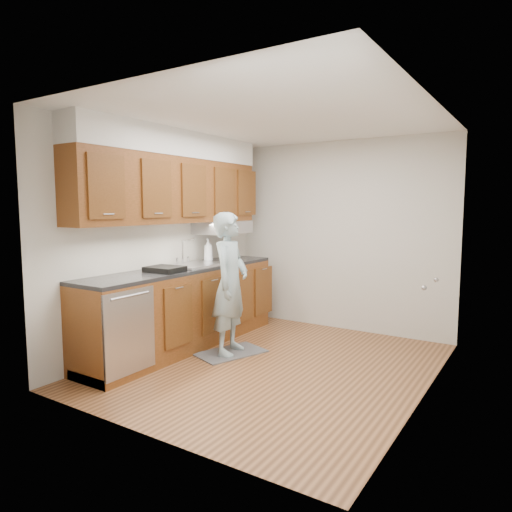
{
  "coord_description": "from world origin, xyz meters",
  "views": [
    {
      "loc": [
        2.32,
        -3.96,
        1.64
      ],
      "look_at": [
        -0.37,
        0.25,
        1.1
      ],
      "focal_mm": 32.0,
      "sensor_mm": 36.0,
      "label": 1
    }
  ],
  "objects": [
    {
      "name": "wall_right",
      "position": [
        1.5,
        0.0,
        1.25
      ],
      "size": [
        0.02,
        3.5,
        2.5
      ],
      "primitive_type": "cube",
      "color": "beige",
      "rests_on": "floor"
    },
    {
      "name": "upper_cabinets",
      "position": [
        -1.33,
        0.05,
        1.95
      ],
      "size": [
        0.47,
        2.8,
        1.21
      ],
      "color": "brown",
      "rests_on": "wall_left"
    },
    {
      "name": "steel_can",
      "position": [
        -1.03,
        0.72,
        1.0
      ],
      "size": [
        0.08,
        0.08,
        0.12
      ],
      "primitive_type": "cylinder",
      "rotation": [
        0.0,
        0.0,
        -0.28
      ],
      "color": "#A5A5AA",
      "rests_on": "counter"
    },
    {
      "name": "counter",
      "position": [
        -1.2,
        -0.0,
        0.49
      ],
      "size": [
        0.64,
        2.8,
        1.3
      ],
      "color": "brown",
      "rests_on": "floor"
    },
    {
      "name": "person",
      "position": [
        -0.6,
        0.08,
        0.9
      ],
      "size": [
        0.55,
        0.7,
        1.77
      ],
      "primitive_type": "imported",
      "rotation": [
        0.0,
        0.0,
        1.8
      ],
      "color": "#92ACB2",
      "rests_on": "floor_mat"
    },
    {
      "name": "floor",
      "position": [
        0.0,
        0.0,
        0.0
      ],
      "size": [
        3.5,
        3.5,
        0.0
      ],
      "primitive_type": "plane",
      "color": "#935E38",
      "rests_on": "ground"
    },
    {
      "name": "floor_mat",
      "position": [
        -0.6,
        0.08,
        0.01
      ],
      "size": [
        0.68,
        0.86,
        0.01
      ],
      "primitive_type": "cube",
      "rotation": [
        0.0,
        0.0,
        -0.35
      ],
      "color": "#5E5F61",
      "rests_on": "floor"
    },
    {
      "name": "soda_can",
      "position": [
        -1.08,
        0.69,
        1.01
      ],
      "size": [
        0.09,
        0.09,
        0.13
      ],
      "primitive_type": "cylinder",
      "rotation": [
        0.0,
        0.0,
        0.2
      ],
      "color": "maroon",
      "rests_on": "counter"
    },
    {
      "name": "wall_left",
      "position": [
        -1.5,
        0.0,
        1.25
      ],
      "size": [
        0.02,
        3.5,
        2.5
      ],
      "primitive_type": "cube",
      "color": "beige",
      "rests_on": "floor"
    },
    {
      "name": "closet_door",
      "position": [
        1.49,
        0.3,
        1.02
      ],
      "size": [
        0.02,
        1.22,
        2.05
      ],
      "primitive_type": "cube",
      "color": "silver",
      "rests_on": "wall_right"
    },
    {
      "name": "wall_back",
      "position": [
        0.0,
        1.75,
        1.25
      ],
      "size": [
        3.0,
        0.02,
        2.5
      ],
      "primitive_type": "cube",
      "color": "beige",
      "rests_on": "floor"
    },
    {
      "name": "ceiling",
      "position": [
        0.0,
        0.0,
        2.5
      ],
      "size": [
        3.5,
        3.5,
        0.0
      ],
      "primitive_type": "plane",
      "rotation": [
        3.14,
        0.0,
        0.0
      ],
      "color": "white",
      "rests_on": "wall_left"
    },
    {
      "name": "soap_bottle_a",
      "position": [
        -1.29,
        0.57,
        1.09
      ],
      "size": [
        0.14,
        0.14,
        0.3
      ],
      "primitive_type": "imported",
      "rotation": [
        0.0,
        0.0,
        0.28
      ],
      "color": "silver",
      "rests_on": "counter"
    },
    {
      "name": "dish_rack",
      "position": [
        -1.13,
        -0.39,
        0.97
      ],
      "size": [
        0.39,
        0.33,
        0.06
      ],
      "primitive_type": "cube",
      "rotation": [
        0.0,
        0.0,
        0.05
      ],
      "color": "black",
      "rests_on": "counter"
    },
    {
      "name": "soap_bottle_b",
      "position": [
        -1.13,
        0.83,
        1.02
      ],
      "size": [
        0.09,
        0.09,
        0.17
      ],
      "primitive_type": "imported",
      "rotation": [
        0.0,
        0.0,
        -0.25
      ],
      "color": "silver",
      "rests_on": "counter"
    }
  ]
}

